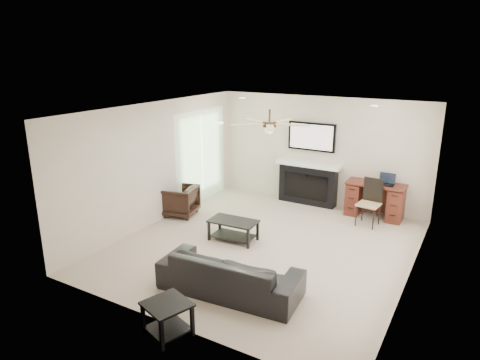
{
  "coord_description": "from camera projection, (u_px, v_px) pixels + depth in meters",
  "views": [
    {
      "loc": [
        3.22,
        -6.47,
        3.42
      ],
      "look_at": [
        -0.52,
        -0.01,
        1.19
      ],
      "focal_mm": 32.0,
      "sensor_mm": 36.0,
      "label": 1
    }
  ],
  "objects": [
    {
      "name": "room_shell",
      "position": [
        278.0,
        157.0,
        7.39
      ],
      "size": [
        5.5,
        5.54,
        2.52
      ],
      "color": "#B9A695",
      "rests_on": "ground"
    },
    {
      "name": "sofa",
      "position": [
        230.0,
        273.0,
        6.29
      ],
      "size": [
        2.16,
        0.99,
        0.61
      ],
      "primitive_type": "imported",
      "rotation": [
        0.0,
        0.0,
        3.22
      ],
      "color": "black",
      "rests_on": "ground"
    },
    {
      "name": "armchair",
      "position": [
        179.0,
        201.0,
        9.32
      ],
      "size": [
        0.87,
        0.86,
        0.66
      ],
      "primitive_type": "imported",
      "rotation": [
        0.0,
        0.0,
        -1.32
      ],
      "color": "black",
      "rests_on": "ground"
    },
    {
      "name": "coffee_table",
      "position": [
        233.0,
        230.0,
        8.08
      ],
      "size": [
        0.93,
        0.55,
        0.4
      ],
      "primitive_type": "cube",
      "rotation": [
        0.0,
        0.0,
        0.06
      ],
      "color": "black",
      "rests_on": "ground"
    },
    {
      "name": "end_table_near",
      "position": [
        168.0,
        319.0,
        5.35
      ],
      "size": [
        0.66,
        0.66,
        0.45
      ],
      "primitive_type": "cube",
      "rotation": [
        0.0,
        0.0,
        -0.33
      ],
      "color": "black",
      "rests_on": "ground"
    },
    {
      "name": "end_table_left",
      "position": [
        127.0,
        216.0,
        8.74
      ],
      "size": [
        0.56,
        0.56,
        0.45
      ],
      "primitive_type": "cube",
      "rotation": [
        0.0,
        0.0,
        0.13
      ],
      "color": "black",
      "rests_on": "ground"
    },
    {
      "name": "fireplace_unit",
      "position": [
        308.0,
        164.0,
        9.86
      ],
      "size": [
        1.52,
        0.34,
        1.91
      ],
      "primitive_type": "cube",
      "color": "black",
      "rests_on": "ground"
    },
    {
      "name": "desk",
      "position": [
        375.0,
        200.0,
        9.19
      ],
      "size": [
        1.22,
        0.56,
        0.76
      ],
      "primitive_type": "cube",
      "color": "#3C1A0F",
      "rests_on": "ground"
    },
    {
      "name": "desk_chair",
      "position": [
        369.0,
        203.0,
        8.71
      ],
      "size": [
        0.46,
        0.48,
        0.97
      ],
      "primitive_type": "cube",
      "rotation": [
        0.0,
        0.0,
        -0.11
      ],
      "color": "black",
      "rests_on": "ground"
    },
    {
      "name": "laptop",
      "position": [
        386.0,
        180.0,
        8.94
      ],
      "size": [
        0.33,
        0.24,
        0.23
      ],
      "primitive_type": "cube",
      "color": "black",
      "rests_on": "desk"
    }
  ]
}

